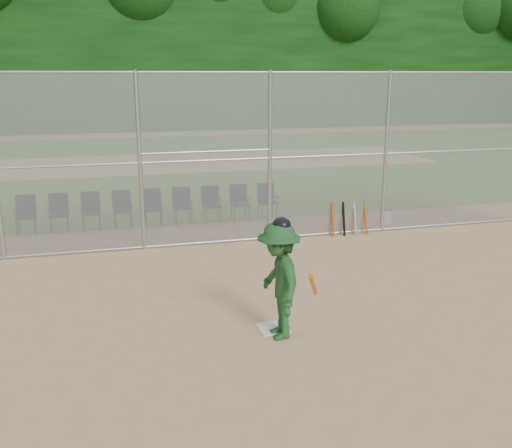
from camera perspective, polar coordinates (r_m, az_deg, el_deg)
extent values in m
plane|color=tan|center=(9.15, 4.10, -10.59)|extent=(100.00, 100.00, 0.00)
plane|color=#386F21|center=(26.24, -8.78, 6.07)|extent=(100.00, 100.00, 0.00)
plane|color=tan|center=(26.24, -8.78, 6.07)|extent=(24.00, 24.00, 0.00)
cube|color=gray|center=(13.23, -2.80, 6.46)|extent=(16.00, 0.02, 4.00)
cylinder|color=#9EA3A8|center=(13.09, -2.91, 14.93)|extent=(16.00, 0.05, 0.05)
cube|color=black|center=(42.92, -11.72, 16.64)|extent=(80.00, 5.00, 11.00)
cube|color=silver|center=(9.20, 1.71, -10.34)|extent=(0.49, 0.49, 0.02)
imported|color=#1D4922|center=(8.61, 2.28, -5.70)|extent=(0.67, 1.17, 1.81)
ellipsoid|color=black|center=(8.35, 2.34, -0.08)|extent=(0.27, 0.30, 0.23)
cylinder|color=orange|center=(8.36, 5.73, -6.06)|extent=(0.39, 0.66, 0.57)
cylinder|color=white|center=(15.80, 12.86, 0.74)|extent=(0.30, 0.30, 0.36)
cylinder|color=#2445A0|center=(15.75, 12.90, 1.45)|extent=(0.32, 0.32, 0.05)
cylinder|color=#D84C14|center=(14.24, 7.66, 0.47)|extent=(0.06, 0.21, 0.85)
cylinder|color=black|center=(14.36, 8.77, 0.54)|extent=(0.06, 0.24, 0.84)
cylinder|color=#B2B2B7|center=(14.48, 9.86, 0.60)|extent=(0.06, 0.27, 0.84)
cylinder|color=#D84C14|center=(14.61, 10.93, 0.67)|extent=(0.06, 0.30, 0.83)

